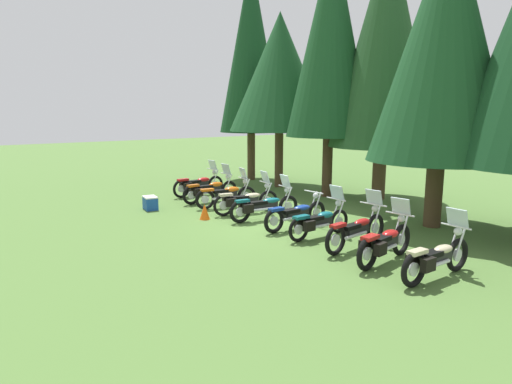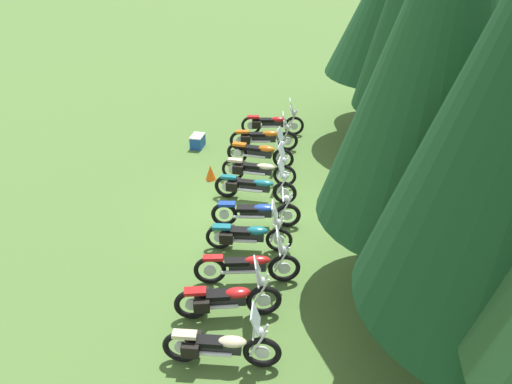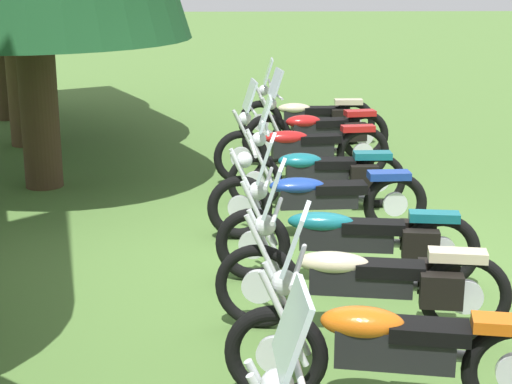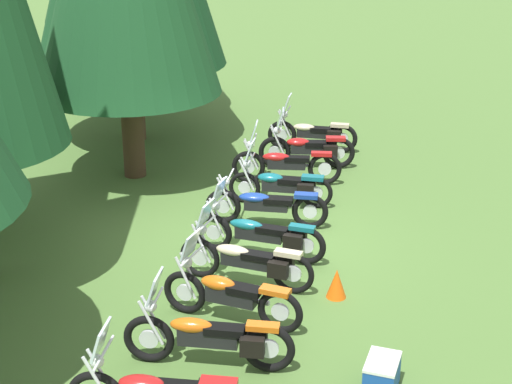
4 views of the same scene
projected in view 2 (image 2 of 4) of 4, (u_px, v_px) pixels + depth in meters
ground_plane at (255, 212)px, 13.68m from camera, size 80.00×80.00×0.00m
motorcycle_0 at (272, 123)px, 18.05m from camera, size 0.75×2.30×1.37m
motorcycle_1 at (263, 138)px, 16.90m from camera, size 0.61×2.35×1.36m
motorcycle_2 at (261, 153)px, 15.89m from camera, size 0.76×2.21×1.36m
motorcycle_3 at (257, 169)px, 14.89m from camera, size 0.77×2.30×1.36m
motorcycle_4 at (254, 186)px, 14.01m from camera, size 0.75×2.38×1.36m
motorcycle_5 at (256, 212)px, 12.86m from camera, size 0.74×2.35×1.00m
motorcycle_6 at (248, 235)px, 11.95m from camera, size 0.68×2.12×1.34m
motorcycle_7 at (249, 266)px, 10.89m from camera, size 0.77×2.37×1.37m
motorcycle_8 at (227, 299)px, 9.97m from camera, size 0.79×2.18×1.38m
motorcycle_9 at (220, 346)px, 8.92m from camera, size 0.65×2.19×1.36m
pine_tree_4 at (443, 52)px, 8.44m from camera, size 3.93×3.93×8.46m
picnic_cooler at (198, 141)px, 17.25m from camera, size 0.65×0.49×0.45m
traffic_cone at (211, 172)px, 15.19m from camera, size 0.32×0.32×0.48m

